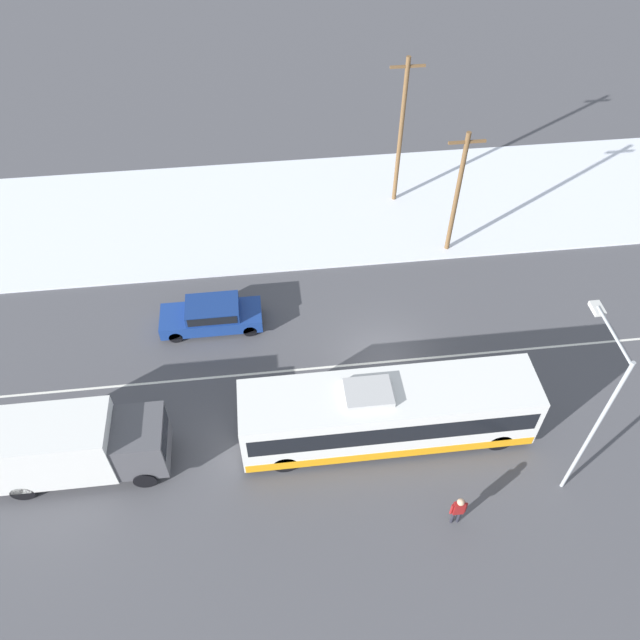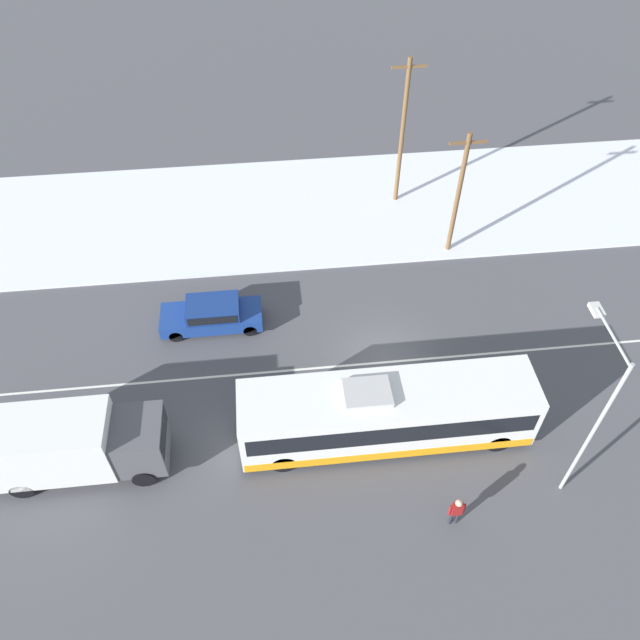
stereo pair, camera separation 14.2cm
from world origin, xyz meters
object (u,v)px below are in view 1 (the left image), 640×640
object	(u,v)px
city_bus	(388,413)
pedestrian_at_stop	(458,509)
streetlamp	(596,402)
utility_pole_roadside	(457,193)
sedan_car	(212,314)
utility_pole_snowlot	(401,132)
box_truck	(67,446)

from	to	relation	value
city_bus	pedestrian_at_stop	distance (m)	4.46
streetlamp	utility_pole_roadside	distance (m)	13.68
pedestrian_at_stop	city_bus	bearing A→B (deg)	114.86
streetlamp	utility_pole_roadside	xyz separation A→B (m)	(-0.93, 13.60, -1.11)
sedan_car	utility_pole_snowlot	xyz separation A→B (m)	(10.51, 8.84, 3.67)
utility_pole_snowlot	streetlamp	bearing A→B (deg)	-81.00
streetlamp	sedan_car	bearing A→B (deg)	144.83
utility_pole_roadside	city_bus	bearing A→B (deg)	-116.20
utility_pole_roadside	pedestrian_at_stop	bearing A→B (deg)	-103.37
city_bus	pedestrian_at_stop	size ratio (longest dim) A/B	6.94
box_truck	pedestrian_at_stop	size ratio (longest dim) A/B	4.22
box_truck	utility_pole_roadside	world-z (taller)	utility_pole_roadside
streetlamp	utility_pole_snowlot	bearing A→B (deg)	99.00
city_bus	box_truck	world-z (taller)	city_bus
pedestrian_at_stop	streetlamp	distance (m)	6.09
city_bus	utility_pole_roadside	xyz separation A→B (m)	(5.45, 11.08, 2.16)
box_truck	pedestrian_at_stop	bearing A→B (deg)	-15.18
city_bus	utility_pole_snowlot	bearing A→B (deg)	77.52
box_truck	utility_pole_snowlot	xyz separation A→B (m)	(15.81, 15.94, 2.77)
pedestrian_at_stop	utility_pole_roadside	bearing A→B (deg)	76.63
box_truck	streetlamp	distance (m)	19.11
streetlamp	utility_pole_snowlot	xyz separation A→B (m)	(-2.90, 18.29, -0.35)
sedan_car	city_bus	bearing A→B (deg)	135.40
utility_pole_roadside	utility_pole_snowlot	size ratio (longest dim) A/B	0.82
sedan_car	utility_pole_snowlot	size ratio (longest dim) A/B	0.55
box_truck	utility_pole_roadside	size ratio (longest dim) A/B	1.00
box_truck	utility_pole_roadside	distance (m)	21.13
sedan_car	utility_pole_roadside	world-z (taller)	utility_pole_roadside
streetlamp	utility_pole_roadside	bearing A→B (deg)	93.92
sedan_car	streetlamp	size ratio (longest dim) A/B	0.62
pedestrian_at_stop	sedan_car	bearing A→B (deg)	129.07
city_bus	pedestrian_at_stop	xyz separation A→B (m)	(1.86, -4.02, -0.52)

